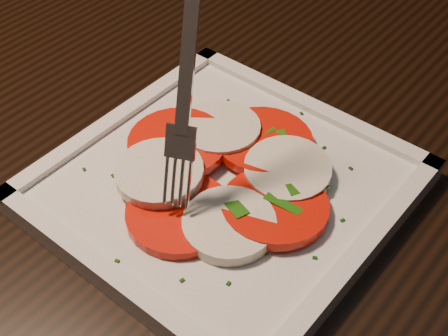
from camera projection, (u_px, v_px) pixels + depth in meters
table at (256, 233)px, 0.62m from camera, size 1.28×0.92×0.75m
plate at (224, 187)px, 0.51m from camera, size 0.29×0.29×0.01m
caprese_salad at (224, 174)px, 0.50m from camera, size 0.21×0.22×0.02m
fork at (192, 61)px, 0.44m from camera, size 0.06×0.10×0.19m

